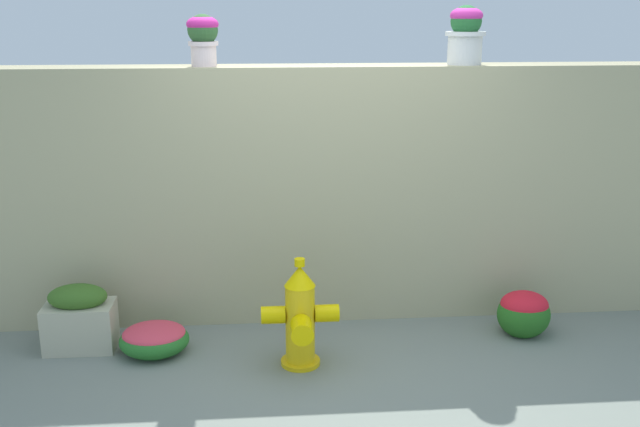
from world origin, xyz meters
TOP-DOWN VIEW (x-y plane):
  - ground_plane at (0.00, 0.00)m, footprint 24.00×24.00m
  - stone_wall at (0.00, 1.17)m, footprint 6.51×0.38m
  - potted_plant_1 at (-0.91, 1.14)m, footprint 0.23×0.23m
  - potted_plant_2 at (1.01, 1.16)m, footprint 0.30×0.30m
  - fire_hydrant at (-0.27, 0.27)m, footprint 0.53×0.41m
  - flower_bush_left at (1.41, 0.63)m, footprint 0.39×0.35m
  - flower_bush_right at (-1.29, 0.53)m, footprint 0.49×0.44m
  - planter_box at (-1.83, 0.65)m, footprint 0.49×0.30m

SIDE VIEW (x-z plane):
  - ground_plane at x=0.00m, z-range 0.00..0.00m
  - flower_bush_right at x=-1.29m, z-range 0.00..0.23m
  - flower_bush_left at x=1.41m, z-range 0.01..0.36m
  - planter_box at x=-1.83m, z-range -0.01..0.48m
  - fire_hydrant at x=-0.27m, z-range -0.04..0.73m
  - stone_wall at x=0.00m, z-range 0.00..1.95m
  - potted_plant_1 at x=-0.91m, z-range 1.99..2.36m
  - potted_plant_2 at x=1.01m, z-range 1.98..2.40m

